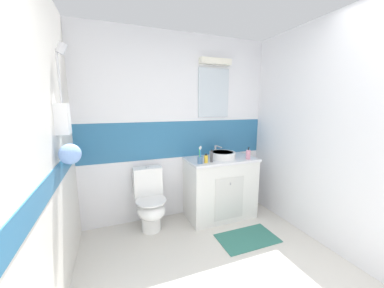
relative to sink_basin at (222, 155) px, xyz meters
The scene contains 12 objects.
ground_plane 1.41m from the sink_basin, 119.73° to the right, with size 3.20×3.48×0.04m, color beige.
wall_back_tiled 0.71m from the sink_basin, 148.91° to the left, with size 3.20×0.20×2.50m.
wall_left_shower_alcove 2.13m from the sink_basin, 153.75° to the right, with size 0.29×3.48×2.50m.
wall_right_plain 1.29m from the sink_basin, 48.71° to the right, with size 0.10×3.48×2.50m, color white.
vanity_cabinet 0.47m from the sink_basin, 160.15° to the left, with size 0.95×0.55×0.85m.
sink_basin is the anchor object (origin of this frame).
toilet 1.13m from the sink_basin, behind, with size 0.37×0.50×0.79m.
toothbrush_cup 0.43m from the sink_basin, 158.74° to the right, with size 0.07×0.07×0.22m.
soap_dispenser 0.35m from the sink_basin, 29.35° to the right, with size 0.06×0.06×0.16m.
perfume_flask_small 0.35m from the sink_basin, 154.81° to the right, with size 0.04×0.03×0.12m.
toothpaste_tube_upright 0.27m from the sink_basin, 149.11° to the right, with size 0.04×0.04×0.16m.
bath_mat 1.08m from the sink_basin, 87.22° to the right, with size 0.70×0.41×0.01m, color #337266.
Camera 1 is at (-0.88, -0.40, 1.56)m, focal length 20.07 mm.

